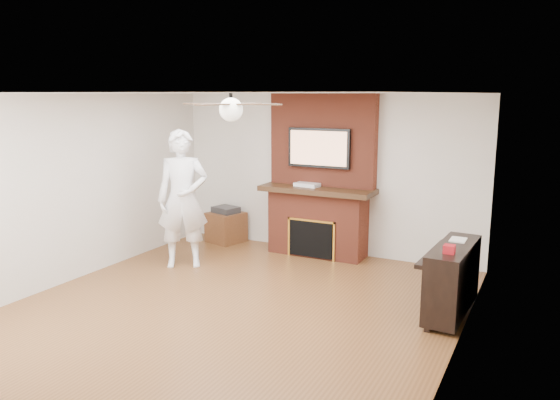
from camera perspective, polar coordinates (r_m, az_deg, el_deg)
The scene contains 12 objects.
room_shell at distance 6.22m, azimuth -4.98°, elevation -0.51°, with size 5.36×5.86×2.86m.
fireplace at distance 8.50m, azimuth 4.15°, elevation 0.87°, with size 1.78×0.64×2.50m.
tv at distance 8.36m, azimuth 4.09°, elevation 5.45°, with size 1.00×0.08×0.60m.
ceiling_fan at distance 6.10m, azimuth -5.15°, elevation 9.50°, with size 1.21×1.21×0.31m.
person at distance 7.99m, azimuth -10.12°, elevation 0.10°, with size 0.73×0.49×2.00m, color white.
side_table at distance 9.36m, azimuth -5.66°, elevation -2.68°, with size 0.65×0.65×0.61m.
piano at distance 6.54m, azimuth 17.51°, elevation -7.77°, with size 0.53×1.27×0.91m.
cable_box at distance 8.46m, azimuth 2.85°, elevation 1.61°, with size 0.38×0.21×0.05m, color silver.
candle_orange at distance 8.64m, azimuth 2.14°, elevation -5.32°, with size 0.08×0.08×0.12m, color orange.
candle_green at distance 8.56m, azimuth 3.45°, elevation -5.60°, with size 0.08×0.08×0.09m, color #486E2C.
candle_cream at distance 8.55m, azimuth 3.67°, elevation -5.49°, with size 0.07×0.07×0.12m, color #F7E3C4.
candle_blue at distance 8.46m, azimuth 4.69°, elevation -5.84°, with size 0.06×0.06×0.08m, color navy.
Camera 1 is at (3.23, -5.17, 2.49)m, focal length 35.00 mm.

